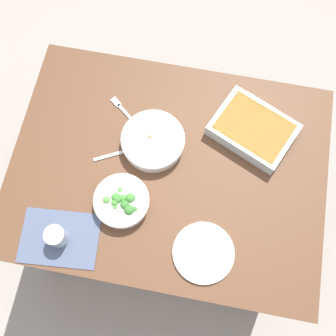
% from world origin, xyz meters
% --- Properties ---
extents(ground_plane, '(6.00, 6.00, 0.00)m').
position_xyz_m(ground_plane, '(0.00, 0.00, 0.00)').
color(ground_plane, '#9E9389').
extents(dining_table, '(1.20, 0.90, 0.74)m').
position_xyz_m(dining_table, '(0.00, 0.00, 0.65)').
color(dining_table, brown).
rests_on(dining_table, ground_plane).
extents(placemat, '(0.30, 0.22, 0.00)m').
position_xyz_m(placemat, '(0.33, 0.33, 0.74)').
color(placemat, '#4C5670').
rests_on(placemat, dining_table).
extents(stew_bowl, '(0.24, 0.24, 0.06)m').
position_xyz_m(stew_bowl, '(0.07, -0.09, 0.77)').
color(stew_bowl, silver).
rests_on(stew_bowl, dining_table).
extents(broccoli_bowl, '(0.20, 0.20, 0.07)m').
position_xyz_m(broccoli_bowl, '(0.14, 0.17, 0.77)').
color(broccoli_bowl, silver).
rests_on(broccoli_bowl, dining_table).
extents(baking_dish, '(0.36, 0.32, 0.06)m').
position_xyz_m(baking_dish, '(-0.29, -0.20, 0.77)').
color(baking_dish, silver).
rests_on(baking_dish, dining_table).
extents(drink_cup, '(0.07, 0.07, 0.08)m').
position_xyz_m(drink_cup, '(0.33, 0.33, 0.78)').
color(drink_cup, '#B2BCC6').
rests_on(drink_cup, dining_table).
extents(side_plate, '(0.22, 0.22, 0.01)m').
position_xyz_m(side_plate, '(-0.18, 0.29, 0.75)').
color(side_plate, silver).
rests_on(side_plate, dining_table).
extents(spoon_by_stew, '(0.16, 0.10, 0.01)m').
position_xyz_m(spoon_by_stew, '(0.18, -0.03, 0.74)').
color(spoon_by_stew, silver).
rests_on(spoon_by_stew, dining_table).
extents(fork_on_table, '(0.15, 0.13, 0.01)m').
position_xyz_m(fork_on_table, '(0.22, -0.20, 0.74)').
color(fork_on_table, silver).
rests_on(fork_on_table, dining_table).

